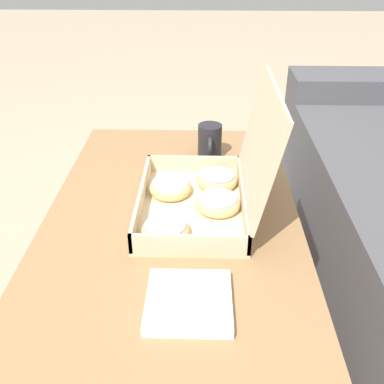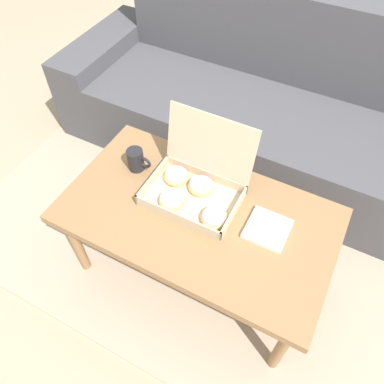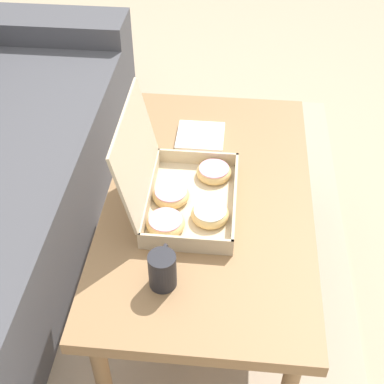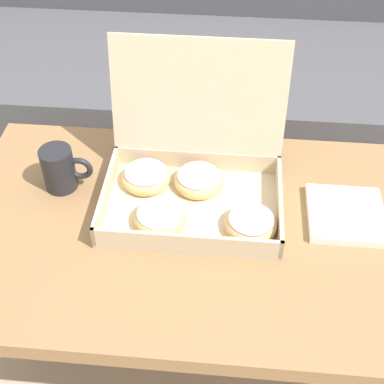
{
  "view_description": "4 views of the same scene",
  "coord_description": "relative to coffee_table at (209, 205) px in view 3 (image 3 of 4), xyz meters",
  "views": [
    {
      "loc": [
        0.87,
        -0.04,
        1.07
      ],
      "look_at": [
        -0.05,
        -0.06,
        0.52
      ],
      "focal_mm": 42.0,
      "sensor_mm": 36.0,
      "label": 1
    },
    {
      "loc": [
        0.38,
        -0.88,
        1.67
      ],
      "look_at": [
        -0.05,
        -0.06,
        0.52
      ],
      "focal_mm": 35.0,
      "sensor_mm": 36.0,
      "label": 2
    },
    {
      "loc": [
        -1.18,
        -0.17,
        1.54
      ],
      "look_at": [
        -0.05,
        -0.06,
        0.52
      ],
      "focal_mm": 50.0,
      "sensor_mm": 36.0,
      "label": 3
    },
    {
      "loc": [
        0.02,
        -0.85,
        1.29
      ],
      "look_at": [
        -0.05,
        -0.06,
        0.52
      ],
      "focal_mm": 50.0,
      "sensor_mm": 36.0,
      "label": 4
    }
  ],
  "objects": [
    {
      "name": "ground_plane",
      "position": [
        0.0,
        0.11,
        -0.42
      ],
      "size": [
        12.0,
        12.0,
        0.0
      ],
      "primitive_type": "plane",
      "color": "tan"
    },
    {
      "name": "area_rug",
      "position": [
        0.0,
        0.41,
        -0.42
      ],
      "size": [
        2.52,
        1.86,
        0.01
      ],
      "primitive_type": "cube",
      "color": "tan",
      "rests_on": "ground_plane"
    },
    {
      "name": "coffee_table",
      "position": [
        0.0,
        0.0,
        0.0
      ],
      "size": [
        1.08,
        0.61,
        0.47
      ],
      "color": "#997047",
      "rests_on": "ground_plane"
    },
    {
      "name": "pastry_box",
      "position": [
        -0.05,
        0.08,
        0.1
      ],
      "size": [
        0.37,
        0.31,
        0.31
      ],
      "color": "beige",
      "rests_on": "coffee_table"
    },
    {
      "name": "coffee_mug",
      "position": [
        -0.34,
        0.09,
        0.1
      ],
      "size": [
        0.11,
        0.07,
        0.1
      ],
      "color": "#232328",
      "rests_on": "coffee_table"
    },
    {
      "name": "napkin_stack",
      "position": [
        0.27,
        0.05,
        0.06
      ],
      "size": [
        0.16,
        0.16,
        0.02
      ],
      "color": "white",
      "rests_on": "coffee_table"
    }
  ]
}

